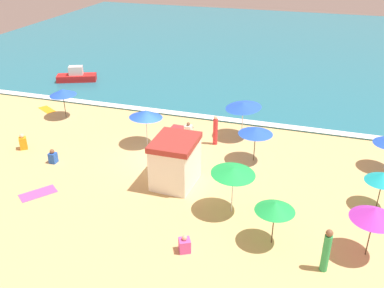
{
  "coord_description": "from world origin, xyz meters",
  "views": [
    {
      "loc": [
        8.22,
        -20.22,
        11.9
      ],
      "look_at": [
        1.64,
        0.69,
        0.8
      ],
      "focal_mm": 40.32,
      "sensor_mm": 36.0,
      "label": 1
    }
  ],
  "objects_px": {
    "beach_umbrella_7": "(243,105)",
    "beachgoer_5": "(326,251)",
    "beachgoer_9": "(185,245)",
    "beachgoer_6": "(188,129)",
    "beachgoer_2": "(215,131)",
    "beach_umbrella_2": "(146,114)",
    "beachgoer_1": "(53,157)",
    "beach_umbrella_5": "(63,92)",
    "lifeguard_cabana": "(175,162)",
    "beach_umbrella_1": "(383,177)",
    "beach_umbrella_8": "(256,131)",
    "beach_umbrella_3": "(375,214)",
    "beachgoer_8": "(23,142)",
    "small_boat_0": "(77,76)",
    "beach_umbrella_6": "(275,207)",
    "beach_umbrella_4": "(233,171)"
  },
  "relations": [
    {
      "from": "beachgoer_6",
      "to": "beachgoer_1",
      "type": "bearing_deg",
      "value": -136.27
    },
    {
      "from": "beach_umbrella_6",
      "to": "beachgoer_9",
      "type": "height_order",
      "value": "beach_umbrella_6"
    },
    {
      "from": "beachgoer_2",
      "to": "lifeguard_cabana",
      "type": "bearing_deg",
      "value": -99.26
    },
    {
      "from": "beach_umbrella_2",
      "to": "beachgoer_2",
      "type": "relative_size",
      "value": 1.46
    },
    {
      "from": "beach_umbrella_3",
      "to": "beach_umbrella_8",
      "type": "distance_m",
      "value": 8.62
    },
    {
      "from": "beachgoer_6",
      "to": "lifeguard_cabana",
      "type": "bearing_deg",
      "value": -78.49
    },
    {
      "from": "beachgoer_2",
      "to": "beachgoer_5",
      "type": "xyz_separation_m",
      "value": [
        6.75,
        -9.21,
        0.04
      ]
    },
    {
      "from": "beach_umbrella_4",
      "to": "beach_umbrella_8",
      "type": "xyz_separation_m",
      "value": [
        0.11,
        5.18,
        -0.34
      ]
    },
    {
      "from": "beachgoer_5",
      "to": "small_boat_0",
      "type": "xyz_separation_m",
      "value": [
        -20.98,
        17.04,
        -0.43
      ]
    },
    {
      "from": "beachgoer_9",
      "to": "beach_umbrella_7",
      "type": "bearing_deg",
      "value": 89.71
    },
    {
      "from": "beach_umbrella_3",
      "to": "beachgoer_1",
      "type": "xyz_separation_m",
      "value": [
        -16.44,
        2.81,
        -1.66
      ]
    },
    {
      "from": "beachgoer_6",
      "to": "small_boat_0",
      "type": "bearing_deg",
      "value": 150.34
    },
    {
      "from": "beach_umbrella_1",
      "to": "beach_umbrella_5",
      "type": "height_order",
      "value": "beach_umbrella_5"
    },
    {
      "from": "beach_umbrella_6",
      "to": "beach_umbrella_8",
      "type": "height_order",
      "value": "beach_umbrella_6"
    },
    {
      "from": "beachgoer_5",
      "to": "beachgoer_9",
      "type": "bearing_deg",
      "value": -173.99
    },
    {
      "from": "beachgoer_9",
      "to": "beach_umbrella_2",
      "type": "bearing_deg",
      "value": 121.49
    },
    {
      "from": "beach_umbrella_3",
      "to": "beach_umbrella_8",
      "type": "xyz_separation_m",
      "value": [
        -5.73,
        6.43,
        -0.17
      ]
    },
    {
      "from": "beach_umbrella_8",
      "to": "beach_umbrella_2",
      "type": "bearing_deg",
      "value": 179.11
    },
    {
      "from": "beach_umbrella_1",
      "to": "beach_umbrella_5",
      "type": "distance_m",
      "value": 20.63
    },
    {
      "from": "beachgoer_2",
      "to": "beachgoer_9",
      "type": "xyz_separation_m",
      "value": [
        1.28,
        -9.79,
        -0.59
      ]
    },
    {
      "from": "beach_umbrella_6",
      "to": "beach_umbrella_4",
      "type": "bearing_deg",
      "value": 141.67
    },
    {
      "from": "beachgoer_8",
      "to": "beach_umbrella_1",
      "type": "bearing_deg",
      "value": -0.04
    },
    {
      "from": "beachgoer_9",
      "to": "beachgoer_6",
      "type": "bearing_deg",
      "value": 107.11
    },
    {
      "from": "beachgoer_8",
      "to": "beach_umbrella_8",
      "type": "bearing_deg",
      "value": 11.35
    },
    {
      "from": "beachgoer_2",
      "to": "small_boat_0",
      "type": "distance_m",
      "value": 16.25
    },
    {
      "from": "beach_umbrella_8",
      "to": "beachgoer_1",
      "type": "bearing_deg",
      "value": -161.35
    },
    {
      "from": "small_boat_0",
      "to": "beach_umbrella_6",
      "type": "bearing_deg",
      "value": -40.39
    },
    {
      "from": "beachgoer_2",
      "to": "beachgoer_6",
      "type": "distance_m",
      "value": 2.24
    },
    {
      "from": "lifeguard_cabana",
      "to": "beachgoer_2",
      "type": "distance_m",
      "value": 5.04
    },
    {
      "from": "beachgoer_2",
      "to": "beach_umbrella_1",
      "type": "bearing_deg",
      "value": -24.23
    },
    {
      "from": "beach_umbrella_1",
      "to": "beachgoer_8",
      "type": "relative_size",
      "value": 1.95
    },
    {
      "from": "beachgoer_1",
      "to": "beachgoer_8",
      "type": "distance_m",
      "value": 2.82
    },
    {
      "from": "beach_umbrella_4",
      "to": "beach_umbrella_7",
      "type": "height_order",
      "value": "beach_umbrella_7"
    },
    {
      "from": "beach_umbrella_4",
      "to": "beachgoer_9",
      "type": "xyz_separation_m",
      "value": [
        -1.22,
        -3.25,
        -1.87
      ]
    },
    {
      "from": "beach_umbrella_1",
      "to": "beach_umbrella_3",
      "type": "bearing_deg",
      "value": -99.92
    },
    {
      "from": "beach_umbrella_3",
      "to": "beachgoer_6",
      "type": "relative_size",
      "value": 3.21
    },
    {
      "from": "beach_umbrella_2",
      "to": "beach_umbrella_5",
      "type": "distance_m",
      "value": 7.4
    },
    {
      "from": "beach_umbrella_1",
      "to": "beach_umbrella_4",
      "type": "xyz_separation_m",
      "value": [
        -6.5,
        -2.48,
        0.54
      ]
    },
    {
      "from": "beach_umbrella_2",
      "to": "beach_umbrella_7",
      "type": "relative_size",
      "value": 0.88
    },
    {
      "from": "beachgoer_1",
      "to": "beachgoer_2",
      "type": "bearing_deg",
      "value": 31.57
    },
    {
      "from": "beach_umbrella_7",
      "to": "beachgoer_2",
      "type": "bearing_deg",
      "value": -132.43
    },
    {
      "from": "beach_umbrella_8",
      "to": "beachgoer_6",
      "type": "height_order",
      "value": "beach_umbrella_8"
    },
    {
      "from": "beach_umbrella_5",
      "to": "beachgoer_9",
      "type": "xyz_separation_m",
      "value": [
        12.29,
        -10.73,
        -1.5
      ]
    },
    {
      "from": "beach_umbrella_3",
      "to": "beachgoer_9",
      "type": "bearing_deg",
      "value": -164.19
    },
    {
      "from": "beach_umbrella_6",
      "to": "beach_umbrella_7",
      "type": "height_order",
      "value": "beach_umbrella_7"
    },
    {
      "from": "beachgoer_2",
      "to": "beachgoer_8",
      "type": "xyz_separation_m",
      "value": [
        -10.75,
        -4.04,
        -0.48
      ]
    },
    {
      "from": "beach_umbrella_7",
      "to": "beachgoer_5",
      "type": "distance_m",
      "value": 12.03
    },
    {
      "from": "beachgoer_2",
      "to": "beachgoer_9",
      "type": "bearing_deg",
      "value": -82.52
    },
    {
      "from": "beach_umbrella_6",
      "to": "beachgoer_6",
      "type": "distance_m",
      "value": 11.3
    },
    {
      "from": "beachgoer_6",
      "to": "beachgoer_2",
      "type": "bearing_deg",
      "value": -23.36
    }
  ]
}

